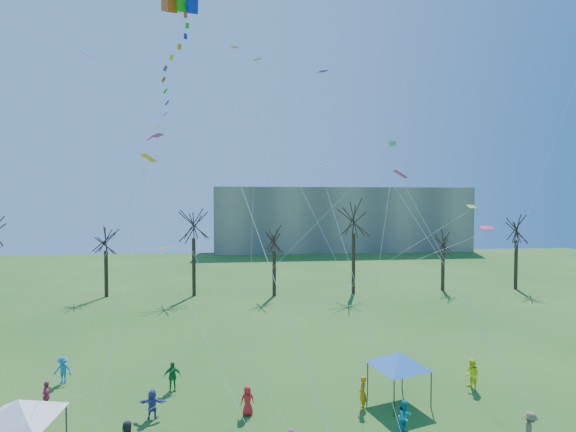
{
  "coord_description": "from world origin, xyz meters",
  "views": [
    {
      "loc": [
        -1.24,
        -13.1,
        11.64
      ],
      "look_at": [
        0.72,
        5.0,
        11.0
      ],
      "focal_mm": 25.0,
      "sensor_mm": 36.0,
      "label": 1
    }
  ],
  "objects": [
    {
      "name": "distant_building",
      "position": [
        22.0,
        82.0,
        7.5
      ],
      "size": [
        60.0,
        14.0,
        15.0
      ],
      "primitive_type": "cube",
      "color": "gray",
      "rests_on": "ground"
    },
    {
      "name": "bare_tree_row",
      "position": [
        1.44,
        36.6,
        7.53
      ],
      "size": [
        70.64,
        7.4,
        11.97
      ],
      "color": "black",
      "rests_on": "ground"
    },
    {
      "name": "big_box_kite",
      "position": [
        -4.66,
        7.6,
        17.84
      ],
      "size": [
        4.43,
        6.2,
        23.06
      ],
      "color": "#CF400E",
      "rests_on": "ground"
    },
    {
      "name": "canopy_tent_white",
      "position": [
        -10.99,
        5.01,
        2.65
      ],
      "size": [
        4.17,
        4.17,
        3.13
      ],
      "color": "#3F3F44",
      "rests_on": "ground"
    },
    {
      "name": "canopy_tent_blue",
      "position": [
        7.63,
        9.06,
        2.49
      ],
      "size": [
        3.76,
        3.76,
        2.94
      ],
      "color": "#3F3F44",
      "rests_on": "ground"
    },
    {
      "name": "festival_crowd",
      "position": [
        -1.25,
        5.93,
        0.87
      ],
      "size": [
        26.64,
        14.47,
        1.86
      ],
      "color": "red",
      "rests_on": "ground"
    },
    {
      "name": "small_kites_aloft",
      "position": [
        1.94,
        10.23,
        14.77
      ],
      "size": [
        29.76,
        18.7,
        32.42
      ],
      "color": "#F1330C",
      "rests_on": "ground"
    }
  ]
}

